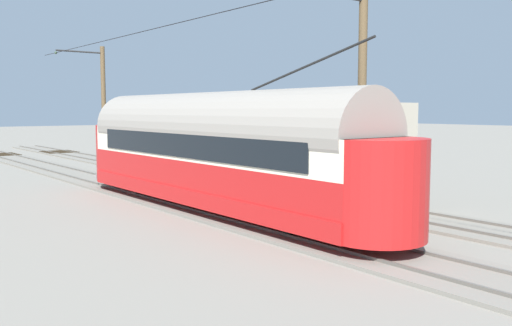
% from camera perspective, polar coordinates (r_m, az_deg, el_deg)
% --- Properties ---
extents(ground_plane, '(220.00, 220.00, 0.00)m').
position_cam_1_polar(ground_plane, '(21.45, 0.87, -4.38)').
color(ground_plane, gray).
extents(track_streetcar_siding, '(2.80, 80.00, 0.18)m').
position_cam_1_polar(track_streetcar_siding, '(23.17, 4.88, -3.52)').
color(track_streetcar_siding, slate).
rests_on(track_streetcar_siding, ground).
extents(track_adjacent_siding, '(2.80, 80.00, 0.18)m').
position_cam_1_polar(track_adjacent_siding, '(20.35, -4.82, -4.79)').
color(track_adjacent_siding, slate).
rests_on(track_adjacent_siding, ground).
extents(vintage_streetcar, '(2.65, 17.42, 5.35)m').
position_cam_1_polar(vintage_streetcar, '(19.81, -4.38, 1.37)').
color(vintage_streetcar, red).
rests_on(vintage_streetcar, ground).
extents(boxcar_adjacent, '(2.96, 14.26, 3.85)m').
position_cam_1_polar(boxcar_adjacent, '(24.93, 0.81, 2.02)').
color(boxcar_adjacent, '#B2A893').
rests_on(boxcar_adjacent, ground).
extents(catenary_pole_foreground, '(3.06, 0.28, 7.53)m').
position_cam_1_polar(catenary_pole_foreground, '(35.76, -15.49, 5.73)').
color(catenary_pole_foreground, brown).
rests_on(catenary_pole_foreground, ground).
extents(catenary_pole_mid_near, '(3.06, 0.28, 7.53)m').
position_cam_1_polar(catenary_pole_mid_near, '(18.24, 10.64, 6.21)').
color(catenary_pole_mid_near, brown).
rests_on(catenary_pole_mid_near, ground).
extents(switch_stand, '(0.50, 0.30, 1.24)m').
position_cam_1_polar(switch_stand, '(34.23, -7.30, 0.47)').
color(switch_stand, black).
rests_on(switch_stand, ground).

